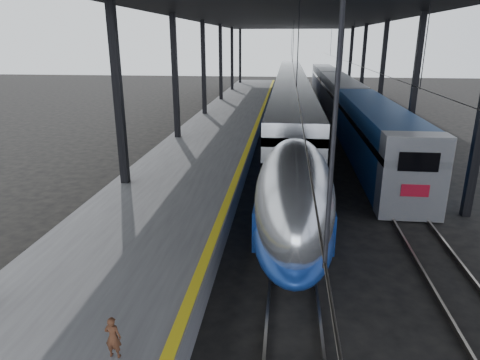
# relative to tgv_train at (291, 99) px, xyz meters

# --- Properties ---
(ground) EXTENTS (160.00, 160.00, 0.00)m
(ground) POSITION_rel_tgv_train_xyz_m (-2.00, -28.49, -1.93)
(ground) COLOR black
(ground) RESTS_ON ground
(platform) EXTENTS (6.00, 80.00, 1.00)m
(platform) POSITION_rel_tgv_train_xyz_m (-5.50, -8.49, -1.43)
(platform) COLOR #4C4C4F
(platform) RESTS_ON ground
(yellow_strip) EXTENTS (0.30, 80.00, 0.01)m
(yellow_strip) POSITION_rel_tgv_train_xyz_m (-2.70, -8.49, -0.92)
(yellow_strip) COLOR gold
(yellow_strip) RESTS_ON platform
(rails) EXTENTS (6.52, 80.00, 0.16)m
(rails) POSITION_rel_tgv_train_xyz_m (2.50, -8.49, -1.85)
(rails) COLOR slate
(rails) RESTS_ON ground
(canopy) EXTENTS (18.00, 75.00, 9.47)m
(canopy) POSITION_rel_tgv_train_xyz_m (-0.10, -8.49, 7.19)
(canopy) COLOR black
(canopy) RESTS_ON ground
(tgv_train) EXTENTS (2.88, 65.20, 4.12)m
(tgv_train) POSITION_rel_tgv_train_xyz_m (0.00, 0.00, 0.00)
(tgv_train) COLOR silver
(tgv_train) RESTS_ON ground
(second_train) EXTENTS (2.69, 56.05, 3.70)m
(second_train) POSITION_rel_tgv_train_xyz_m (5.00, 2.69, -0.05)
(second_train) COLOR navy
(second_train) RESTS_ON ground
(child) EXTENTS (0.36, 0.25, 0.96)m
(child) POSITION_rel_tgv_train_xyz_m (-3.81, -34.79, -0.45)
(child) COLOR #462617
(child) RESTS_ON platform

